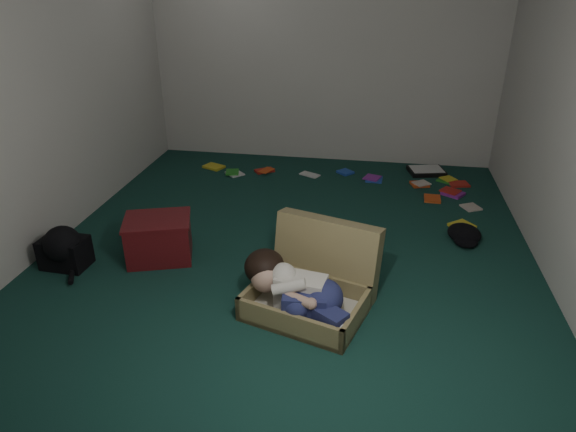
% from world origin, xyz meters
% --- Properties ---
extents(floor, '(4.50, 4.50, 0.00)m').
position_xyz_m(floor, '(0.00, 0.00, 0.00)').
color(floor, '#13382F').
rests_on(floor, ground).
extents(wall_back, '(4.50, 0.00, 4.50)m').
position_xyz_m(wall_back, '(0.00, 2.25, 1.30)').
color(wall_back, silver).
rests_on(wall_back, ground).
extents(wall_front, '(4.50, 0.00, 4.50)m').
position_xyz_m(wall_front, '(0.00, -2.25, 1.30)').
color(wall_front, silver).
rests_on(wall_front, ground).
extents(wall_left, '(0.00, 4.50, 4.50)m').
position_xyz_m(wall_left, '(-2.00, 0.00, 1.30)').
color(wall_left, silver).
rests_on(wall_left, ground).
extents(suitcase, '(0.96, 0.94, 0.57)m').
position_xyz_m(suitcase, '(0.30, -0.79, 0.17)').
color(suitcase, olive).
rests_on(suitcase, floor).
extents(person, '(0.77, 0.57, 0.35)m').
position_xyz_m(person, '(0.19, -0.96, 0.21)').
color(person, silver).
rests_on(person, suitcase).
extents(maroon_bin, '(0.62, 0.55, 0.35)m').
position_xyz_m(maroon_bin, '(-1.01, -0.39, 0.18)').
color(maroon_bin, '#571115').
rests_on(maroon_bin, floor).
extents(backpack, '(0.46, 0.37, 0.26)m').
position_xyz_m(backpack, '(-1.70, -0.63, 0.13)').
color(backpack, black).
rests_on(backpack, floor).
extents(clothing_pile, '(0.45, 0.39, 0.13)m').
position_xyz_m(clothing_pile, '(1.41, 0.33, 0.06)').
color(clothing_pile, black).
rests_on(clothing_pile, floor).
extents(paper_tray, '(0.45, 0.38, 0.06)m').
position_xyz_m(paper_tray, '(1.26, 1.95, 0.03)').
color(paper_tray, black).
rests_on(paper_tray, floor).
extents(book_scatter, '(3.02, 1.43, 0.02)m').
position_xyz_m(book_scatter, '(0.64, 1.47, 0.01)').
color(book_scatter, yellow).
rests_on(book_scatter, floor).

